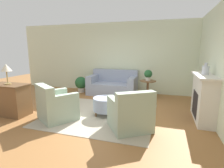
# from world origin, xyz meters

# --- Properties ---
(ground_plane) EXTENTS (16.00, 16.00, 0.00)m
(ground_plane) POSITION_xyz_m (0.00, 0.00, 0.00)
(ground_plane) COLOR #996638
(wall_back) EXTENTS (9.55, 0.12, 2.80)m
(wall_back) POSITION_xyz_m (0.00, 2.84, 1.40)
(wall_back) COLOR beige
(wall_back) RESTS_ON ground_plane
(rug) EXTENTS (2.79, 2.54, 0.01)m
(rug) POSITION_xyz_m (0.00, 0.00, 0.01)
(rug) COLOR #B2A893
(rug) RESTS_ON ground_plane
(couch) EXTENTS (1.85, 0.98, 0.94)m
(couch) POSITION_xyz_m (-0.36, 2.26, 0.34)
(couch) COLOR #8E99B2
(couch) RESTS_ON ground_plane
(armchair_left) EXTENTS (1.12, 1.11, 0.89)m
(armchair_left) POSITION_xyz_m (-0.94, -0.63, 0.35)
(armchair_left) COLOR #9EB29E
(armchair_left) RESTS_ON rug
(armchair_right) EXTENTS (1.12, 1.11, 0.89)m
(armchair_right) POSITION_xyz_m (0.94, -0.63, 0.35)
(armchair_right) COLOR #9EB29E
(armchair_right) RESTS_ON rug
(ottoman_table) EXTENTS (0.68, 0.68, 0.47)m
(ottoman_table) POSITION_xyz_m (0.14, 0.04, 0.30)
(ottoman_table) COLOR #8E99B2
(ottoman_table) RESTS_ON rug
(side_table) EXTENTS (0.57, 0.57, 0.66)m
(side_table) POSITION_xyz_m (1.02, 2.00, 0.45)
(side_table) COLOR brown
(side_table) RESTS_ON ground_plane
(fireplace) EXTENTS (0.44, 1.39, 1.14)m
(fireplace) POSITION_xyz_m (2.52, 0.45, 0.59)
(fireplace) COLOR silver
(fireplace) RESTS_ON ground_plane
(dresser) EXTENTS (1.02, 0.55, 0.83)m
(dresser) POSITION_xyz_m (-2.31, -0.70, 0.43)
(dresser) COLOR brown
(dresser) RESTS_ON ground_plane
(vase_mantel_near) EXTENTS (0.16, 0.16, 0.28)m
(vase_mantel_near) POSITION_xyz_m (2.51, 0.45, 1.25)
(vase_mantel_near) COLOR silver
(vase_mantel_near) RESTS_ON fireplace
(potted_plant_on_side_table) EXTENTS (0.28, 0.28, 0.38)m
(potted_plant_on_side_table) POSITION_xyz_m (1.02, 2.00, 0.87)
(potted_plant_on_side_table) COLOR beige
(potted_plant_on_side_table) RESTS_ON side_table
(potted_plant_floor) EXTENTS (0.49, 0.49, 0.64)m
(potted_plant_floor) POSITION_xyz_m (-1.70, 2.19, 0.36)
(potted_plant_floor) COLOR beige
(potted_plant_floor) RESTS_ON ground_plane
(table_lamp) EXTENTS (0.27, 0.27, 0.53)m
(table_lamp) POSITION_xyz_m (-2.31, -0.70, 1.24)
(table_lamp) COLOR tan
(table_lamp) RESTS_ON dresser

